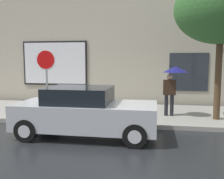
{
  "coord_description": "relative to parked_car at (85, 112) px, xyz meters",
  "views": [
    {
      "loc": [
        1.77,
        -7.37,
        2.27
      ],
      "look_at": [
        0.21,
        1.8,
        1.2
      ],
      "focal_mm": 41.34,
      "sensor_mm": 36.0,
      "label": 1
    }
  ],
  "objects": [
    {
      "name": "parked_car",
      "position": [
        0.0,
        0.0,
        0.0
      ],
      "size": [
        4.12,
        1.87,
        1.47
      ],
      "color": "#B7BABF",
      "rests_on": "ground"
    },
    {
      "name": "sidewalk",
      "position": [
        0.28,
        3.08,
        -0.65
      ],
      "size": [
        20.0,
        4.0,
        0.15
      ],
      "primitive_type": "cube",
      "color": "gray",
      "rests_on": "ground"
    },
    {
      "name": "pedestrian_with_umbrella",
      "position": [
        2.71,
        2.63,
        0.91
      ],
      "size": [
        0.96,
        0.96,
        1.88
      ],
      "color": "black",
      "rests_on": "sidewalk"
    },
    {
      "name": "ground_plane",
      "position": [
        0.28,
        0.08,
        -0.72
      ],
      "size": [
        60.0,
        60.0,
        0.0
      ],
      "primitive_type": "plane",
      "color": "black"
    },
    {
      "name": "building_facade",
      "position": [
        0.25,
        5.58,
        2.76
      ],
      "size": [
        20.0,
        0.67,
        7.0
      ],
      "color": "#B2A893",
      "rests_on": "ground"
    },
    {
      "name": "stop_sign",
      "position": [
        -1.89,
        1.57,
        1.2
      ],
      "size": [
        0.76,
        0.1,
        2.51
      ],
      "color": "gray",
      "rests_on": "sidewalk"
    },
    {
      "name": "fire_hydrant",
      "position": [
        0.19,
        2.28,
        -0.17
      ],
      "size": [
        0.3,
        0.44,
        0.82
      ],
      "color": "white",
      "rests_on": "sidewalk"
    }
  ]
}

